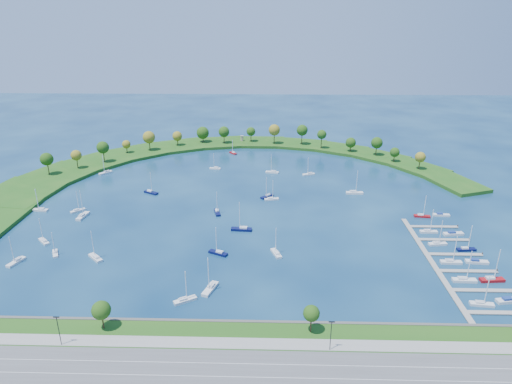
{
  "coord_description": "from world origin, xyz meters",
  "views": [
    {
      "loc": [
        11.14,
        -221.97,
        93.69
      ],
      "look_at": [
        5.0,
        5.0,
        4.0
      ],
      "focal_mm": 31.64,
      "sensor_mm": 36.0,
      "label": 1
    }
  ],
  "objects_px": {
    "moored_boat_14": "(354,192)",
    "moored_boat_3": "(218,252)",
    "moored_boat_10": "(217,212)",
    "moored_boat_16": "(40,209)",
    "docked_boat_3": "(492,279)",
    "moored_boat_9": "(210,288)",
    "docked_boat_8": "(429,231)",
    "docked_boat_5": "(477,262)",
    "moored_boat_13": "(267,196)",
    "moored_boat_7": "(276,253)",
    "docked_boat_7": "(466,249)",
    "docked_boat_2": "(464,279)",
    "docked_boat_4": "(451,261)",
    "moored_boat_2": "(242,229)",
    "moored_boat_4": "(151,192)",
    "moored_boat_18": "(44,241)",
    "moored_boat_11": "(271,198)",
    "moored_boat_15": "(78,210)",
    "moored_boat_5": "(106,172)",
    "moored_boat_12": "(95,257)",
    "harbor_tower": "(242,138)",
    "moored_boat_20": "(83,215)",
    "docked_boat_1": "(509,300)",
    "docked_boat_0": "(482,303)",
    "moored_boat_6": "(233,153)",
    "moored_boat_19": "(185,299)",
    "moored_boat_1": "(16,261)",
    "moored_boat_21": "(272,172)",
    "moored_boat_0": "(215,168)",
    "docked_boat_9": "(453,234)",
    "moored_boat_17": "(309,174)",
    "docked_boat_10": "(422,215)",
    "docked_boat_6": "(438,243)",
    "moored_boat_8": "(55,253)",
    "docked_boat_11": "(441,215)"
  },
  "relations": [
    {
      "from": "moored_boat_14",
      "to": "moored_boat_3",
      "type": "bearing_deg",
      "value": -134.6
    },
    {
      "from": "moored_boat_10",
      "to": "moored_boat_14",
      "type": "bearing_deg",
      "value": 96.87
    },
    {
      "from": "moored_boat_16",
      "to": "docked_boat_3",
      "type": "xyz_separation_m",
      "value": [
        200.92,
        -59.83,
        0.04
      ]
    },
    {
      "from": "moored_boat_9",
      "to": "docked_boat_8",
      "type": "xyz_separation_m",
      "value": [
        94.83,
        49.01,
        -0.07
      ]
    },
    {
      "from": "moored_boat_10",
      "to": "docked_boat_5",
      "type": "xyz_separation_m",
      "value": [
        110.09,
        -45.97,
        -0.25
      ]
    },
    {
      "from": "docked_boat_5",
      "to": "moored_boat_13",
      "type": "bearing_deg",
      "value": 146.47
    },
    {
      "from": "moored_boat_7",
      "to": "docked_boat_7",
      "type": "bearing_deg",
      "value": -106.17
    },
    {
      "from": "docked_boat_2",
      "to": "docked_boat_4",
      "type": "xyz_separation_m",
      "value": [
        0.01,
        13.33,
        -0.02
      ]
    },
    {
      "from": "moored_boat_2",
      "to": "moored_boat_4",
      "type": "bearing_deg",
      "value": -36.0
    },
    {
      "from": "moored_boat_10",
      "to": "docked_boat_5",
      "type": "height_order",
      "value": "moored_boat_10"
    },
    {
      "from": "moored_boat_13",
      "to": "moored_boat_18",
      "type": "relative_size",
      "value": 1.05
    },
    {
      "from": "moored_boat_11",
      "to": "moored_boat_13",
      "type": "relative_size",
      "value": 0.95
    },
    {
      "from": "moored_boat_15",
      "to": "moored_boat_16",
      "type": "height_order",
      "value": "moored_boat_16"
    },
    {
      "from": "moored_boat_15",
      "to": "docked_boat_2",
      "type": "height_order",
      "value": "docked_boat_2"
    },
    {
      "from": "moored_boat_5",
      "to": "moored_boat_18",
      "type": "relative_size",
      "value": 1.1
    },
    {
      "from": "docked_boat_4",
      "to": "moored_boat_7",
      "type": "bearing_deg",
      "value": 177.59
    },
    {
      "from": "docked_boat_5",
      "to": "moored_boat_10",
      "type": "bearing_deg",
      "value": 162.52
    },
    {
      "from": "moored_boat_5",
      "to": "moored_boat_12",
      "type": "bearing_deg",
      "value": 58.96
    },
    {
      "from": "moored_boat_3",
      "to": "harbor_tower",
      "type": "bearing_deg",
      "value": -63.49
    },
    {
      "from": "moored_boat_2",
      "to": "docked_boat_8",
      "type": "distance_m",
      "value": 86.15
    },
    {
      "from": "moored_boat_5",
      "to": "moored_boat_14",
      "type": "distance_m",
      "value": 153.97
    },
    {
      "from": "moored_boat_20",
      "to": "docked_boat_1",
      "type": "distance_m",
      "value": 188.11
    },
    {
      "from": "moored_boat_3",
      "to": "docked_boat_1",
      "type": "bearing_deg",
      "value": -169.79
    },
    {
      "from": "moored_boat_7",
      "to": "docked_boat_7",
      "type": "height_order",
      "value": "moored_boat_7"
    },
    {
      "from": "moored_boat_3",
      "to": "docked_boat_5",
      "type": "xyz_separation_m",
      "value": [
        105.15,
        -4.41,
        -0.26
      ]
    },
    {
      "from": "docked_boat_0",
      "to": "docked_boat_7",
      "type": "xyz_separation_m",
      "value": [
        10.5,
        39.18,
        0.0
      ]
    },
    {
      "from": "docked_boat_0",
      "to": "docked_boat_3",
      "type": "distance_m",
      "value": 18.69
    },
    {
      "from": "docked_boat_8",
      "to": "moored_boat_6",
      "type": "bearing_deg",
      "value": 128.62
    },
    {
      "from": "moored_boat_14",
      "to": "moored_boat_19",
      "type": "relative_size",
      "value": 1.16
    },
    {
      "from": "moored_boat_1",
      "to": "moored_boat_13",
      "type": "bearing_deg",
      "value": 144.62
    },
    {
      "from": "moored_boat_3",
      "to": "moored_boat_21",
      "type": "relative_size",
      "value": 1.02
    },
    {
      "from": "moored_boat_13",
      "to": "moored_boat_9",
      "type": "bearing_deg",
      "value": 34.1
    },
    {
      "from": "moored_boat_0",
      "to": "harbor_tower",
      "type": "bearing_deg",
      "value": -95.18
    },
    {
      "from": "moored_boat_0",
      "to": "docked_boat_5",
      "type": "bearing_deg",
      "value": 143.11
    },
    {
      "from": "docked_boat_9",
      "to": "moored_boat_0",
      "type": "bearing_deg",
      "value": 135.01
    },
    {
      "from": "moored_boat_6",
      "to": "moored_boat_17",
      "type": "height_order",
      "value": "moored_boat_17"
    },
    {
      "from": "moored_boat_7",
      "to": "moored_boat_10",
      "type": "height_order",
      "value": "moored_boat_10"
    },
    {
      "from": "moored_boat_0",
      "to": "docked_boat_3",
      "type": "xyz_separation_m",
      "value": [
        118.89,
        -128.9,
        0.08
      ]
    },
    {
      "from": "docked_boat_1",
      "to": "docked_boat_5",
      "type": "height_order",
      "value": "docked_boat_1"
    },
    {
      "from": "moored_boat_11",
      "to": "moored_boat_15",
      "type": "relative_size",
      "value": 1.04
    },
    {
      "from": "docked_boat_0",
      "to": "docked_boat_10",
      "type": "distance_m",
      "value": 73.11
    },
    {
      "from": "moored_boat_15",
      "to": "docked_boat_6",
      "type": "bearing_deg",
      "value": -53.36
    },
    {
      "from": "moored_boat_8",
      "to": "docked_boat_9",
      "type": "height_order",
      "value": "moored_boat_8"
    },
    {
      "from": "moored_boat_7",
      "to": "docked_boat_11",
      "type": "height_order",
      "value": "moored_boat_7"
    },
    {
      "from": "docked_boat_4",
      "to": "moored_boat_20",
      "type": "bearing_deg",
      "value": 168.24
    },
    {
      "from": "moored_boat_9",
      "to": "docked_boat_2",
      "type": "bearing_deg",
      "value": 113.92
    },
    {
      "from": "moored_boat_13",
      "to": "moored_boat_16",
      "type": "height_order",
      "value": "moored_boat_16"
    },
    {
      "from": "moored_boat_0",
      "to": "moored_boat_16",
      "type": "height_order",
      "value": "moored_boat_16"
    },
    {
      "from": "moored_boat_18",
      "to": "docked_boat_7",
      "type": "distance_m",
      "value": 183.12
    },
    {
      "from": "harbor_tower",
      "to": "moored_boat_1",
      "type": "distance_m",
      "value": 200.74
    }
  ]
}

